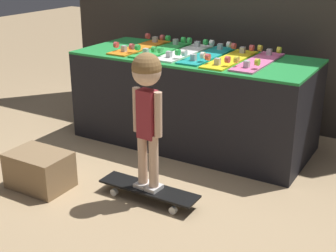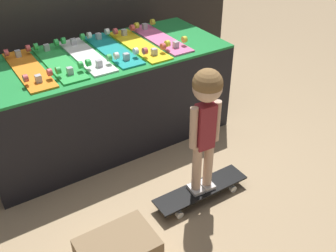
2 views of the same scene
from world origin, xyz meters
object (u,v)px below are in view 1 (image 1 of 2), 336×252
Objects in this scene: skateboard_white_on_rack at (184,52)px; child at (147,96)px; skateboard_teal_on_rack at (207,54)px; skateboard_pink_on_rack at (258,61)px; storage_box at (40,170)px; skateboard_green_on_rack at (161,49)px; skateboard_orange_on_rack at (140,46)px; skateboard_yellow_on_rack at (231,58)px; skateboard_on_floor at (149,190)px.

child reaches higher than skateboard_white_on_rack.
skateboard_teal_on_rack is 1.00× the size of skateboard_pink_on_rack.
storage_box is (-1.12, -1.34, -0.67)m from skateboard_pink_on_rack.
skateboard_orange_on_rack is at bearing 179.81° from skateboard_green_on_rack.
skateboard_green_on_rack is 1.00× the size of skateboard_pink_on_rack.
skateboard_green_on_rack is 1.00× the size of skateboard_white_on_rack.
skateboard_orange_on_rack is 0.22m from skateboard_green_on_rack.
skateboard_orange_on_rack is 1.00× the size of skateboard_green_on_rack.
skateboard_white_on_rack is at bearing 111.52° from child.
skateboard_orange_on_rack is 1.00× the size of skateboard_yellow_on_rack.
skateboard_teal_on_rack and skateboard_pink_on_rack have the same top height.
child is (-0.34, -1.10, -0.05)m from skateboard_pink_on_rack.
skateboard_white_on_rack is 0.67m from skateboard_pink_on_rack.
skateboard_teal_on_rack is at bearing 0.31° from skateboard_green_on_rack.
child reaches higher than skateboard_orange_on_rack.
skateboard_green_on_rack is at bearing 177.20° from skateboard_yellow_on_rack.
skateboard_pink_on_rack is at bearing 50.06° from storage_box.
skateboard_teal_on_rack is at bearing 95.78° from skateboard_on_floor.
skateboard_green_on_rack is 0.81× the size of child.
skateboard_orange_on_rack is at bearing 179.88° from skateboard_pink_on_rack.
skateboard_orange_on_rack is 0.45m from skateboard_white_on_rack.
skateboard_yellow_on_rack is at bearing 88.50° from child.
skateboard_orange_on_rack is 1.74× the size of storage_box.
storage_box is at bearing -116.58° from skateboard_teal_on_rack.
skateboard_green_on_rack and skateboard_yellow_on_rack have the same top height.
skateboard_white_on_rack is 1.00× the size of skateboard_yellow_on_rack.
storage_box is (-0.45, -1.34, -0.67)m from skateboard_white_on_rack.
storage_box is at bearing -124.44° from skateboard_yellow_on_rack.
storage_box reaches higher than skateboard_on_floor.
skateboard_teal_on_rack is at bearing 63.42° from storage_box.
skateboard_white_on_rack is at bearing -179.98° from skateboard_teal_on_rack.
child is at bearing -84.22° from skateboard_teal_on_rack.
skateboard_orange_on_rack is 0.90m from skateboard_yellow_on_rack.
skateboard_pink_on_rack is at bearing -0.12° from skateboard_orange_on_rack.
child is 2.16× the size of storage_box.
skateboard_on_floor is 0.82m from storage_box.
skateboard_orange_on_rack is at bearing -179.86° from skateboard_teal_on_rack.
skateboard_pink_on_rack is (1.12, -0.00, 0.00)m from skateboard_orange_on_rack.
skateboard_on_floor is at bearing -54.48° from skateboard_orange_on_rack.
skateboard_pink_on_rack is (0.67, -0.00, 0.00)m from skateboard_white_on_rack.
skateboard_teal_on_rack is 1.00× the size of skateboard_yellow_on_rack.
skateboard_teal_on_rack and skateboard_yellow_on_rack have the same top height.
child is at bearing -73.03° from skateboard_white_on_rack.
skateboard_on_floor is at bearing -73.03° from skateboard_white_on_rack.
skateboard_pink_on_rack is at bearing -0.10° from skateboard_green_on_rack.
skateboard_yellow_on_rack is at bearing 55.56° from storage_box.
skateboard_white_on_rack and skateboard_yellow_on_rack have the same top height.
skateboard_pink_on_rack is 1.36m from skateboard_on_floor.
skateboard_pink_on_rack is at bearing 7.98° from skateboard_yellow_on_rack.
storage_box is (0.00, -1.34, -0.67)m from skateboard_orange_on_rack.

